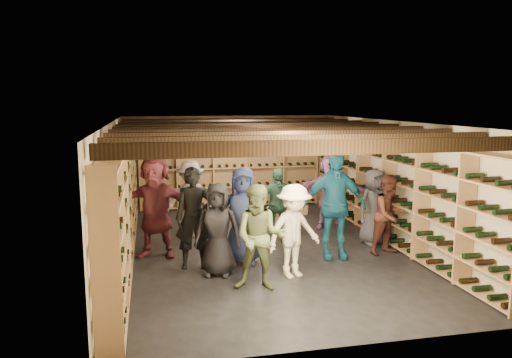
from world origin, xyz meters
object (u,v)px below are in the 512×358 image
object	(u,v)px
person_0	(218,230)
person_1	(194,218)
person_4	(334,205)
person_9	(191,199)
person_8	(390,215)
person_10	(277,205)
person_12	(374,207)
crate_loose	(298,210)
person_2	(260,238)
person_5	(155,206)
crate_stack_right	(287,212)
person_6	(242,216)
person_3	(294,231)
person_11	(330,191)
crate_stack_left	(278,218)

from	to	relation	value
person_0	person_1	size ratio (longest dim) A/B	0.88
person_4	person_9	distance (m)	3.07
person_0	person_8	xyz separation A→B (m)	(3.23, 0.46, -0.02)
person_10	person_12	world-z (taller)	same
crate_loose	person_2	xyz separation A→B (m)	(-2.05, -4.80, 0.71)
person_5	crate_stack_right	bearing A→B (deg)	53.05
person_0	person_10	bearing A→B (deg)	67.59
crate_stack_right	person_9	bearing A→B (deg)	-155.65
person_6	person_2	bearing A→B (deg)	-78.52
person_8	person_9	size ratio (longest dim) A/B	0.93
person_1	person_9	world-z (taller)	person_1
person_8	person_12	bearing A→B (deg)	73.02
crate_loose	person_9	world-z (taller)	person_9
person_3	person_12	xyz separation A→B (m)	(2.06, 1.44, -0.00)
crate_loose	person_3	xyz separation A→B (m)	(-1.41, -4.39, 0.67)
person_8	person_10	world-z (taller)	person_10
crate_loose	person_3	world-z (taller)	person_3
person_10	person_5	bearing A→B (deg)	-168.27
person_11	person_2	bearing A→B (deg)	-101.83
crate_stack_left	person_10	xyz separation A→B (m)	(-0.29, -0.98, 0.49)
person_2	person_9	distance (m)	3.24
person_10	person_0	bearing A→B (deg)	-128.67
person_3	crate_loose	bearing A→B (deg)	51.78
person_0	crate_stack_right	bearing A→B (deg)	76.76
crate_stack_left	person_2	size ratio (longest dim) A/B	0.37
person_0	crate_loose	bearing A→B (deg)	75.89
person_6	person_11	world-z (taller)	person_6
person_9	person_10	xyz separation A→B (m)	(1.64, -0.77, -0.05)
person_10	person_12	bearing A→B (deg)	-14.05
person_8	crate_stack_left	bearing A→B (deg)	108.67
person_1	person_8	xyz separation A→B (m)	(3.57, 0.03, -0.12)
person_2	person_3	xyz separation A→B (m)	(0.64, 0.41, -0.04)
crate_loose	person_0	xyz separation A→B (m)	(-2.57, -4.04, 0.67)
crate_loose	person_2	distance (m)	5.26
person_0	person_3	size ratio (longest dim) A/B	1.00
person_4	person_12	xyz separation A→B (m)	(1.08, 0.64, -0.21)
person_3	person_10	distance (m)	1.99
person_2	person_5	distance (m)	2.48
person_1	person_3	bearing A→B (deg)	-20.49
person_10	person_3	bearing A→B (deg)	-94.70
crate_loose	person_4	size ratio (longest dim) A/B	0.26
person_4	person_6	world-z (taller)	person_4
person_1	person_6	world-z (taller)	person_1
crate_stack_right	person_11	world-z (taller)	person_11
person_1	person_9	distance (m)	1.97
person_4	person_11	world-z (taller)	person_4
person_5	person_6	distance (m)	1.63
person_10	crate_stack_left	bearing A→B (deg)	75.80
person_6	crate_stack_left	bearing A→B (deg)	70.77
person_8	person_11	world-z (taller)	person_11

